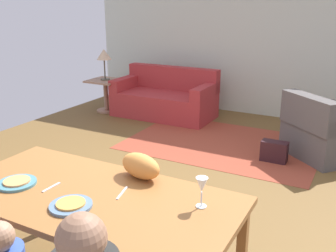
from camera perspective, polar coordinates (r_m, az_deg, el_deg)
name	(u,v)px	position (r m, az deg, el deg)	size (l,w,h in m)	color
ground_plane	(187,187)	(4.23, 2.75, -9.01)	(6.66, 6.25, 0.02)	brown
back_wall	(269,36)	(6.81, 14.75, 12.66)	(6.66, 0.10, 2.70)	beige
dining_table	(91,204)	(2.52, -11.25, -11.25)	(1.86, 0.90, 0.76)	#955E2F
plate_near_man	(17,183)	(2.74, -21.40, -7.85)	(0.25, 0.25, 0.02)	teal
pizza_near_man	(17,181)	(2.73, -21.43, -7.57)	(0.17, 0.17, 0.01)	#DD9153
plate_near_child	(71,206)	(2.36, -14.14, -11.32)	(0.25, 0.25, 0.02)	slate
pizza_near_child	(71,203)	(2.36, -14.17, -11.00)	(0.17, 0.17, 0.01)	gold
wine_glass	(202,186)	(2.25, 5.01, -8.84)	(0.07, 0.07, 0.19)	silver
fork	(51,187)	(2.63, -16.84, -8.64)	(0.02, 0.15, 0.01)	silver
knife	(122,193)	(2.46, -6.79, -9.77)	(0.01, 0.17, 0.01)	silver
cat	(141,166)	(2.62, -4.06, -5.90)	(0.32, 0.16, 0.17)	#DB893F
area_rug	(223,143)	(5.49, 8.07, -2.53)	(2.60, 1.80, 0.01)	#973E2A
couch	(165,99)	(6.69, -0.40, 4.06)	(1.70, 0.86, 0.82)	#A72E30
armchair	(325,133)	(5.28, 22.15, -0.94)	(1.21, 1.21, 0.82)	#534F4D
side_table	(106,91)	(7.03, -9.17, 5.13)	(0.56, 0.56, 0.58)	#9F765E
table_lamp	(104,56)	(6.92, -9.43, 10.23)	(0.26, 0.26, 0.54)	#514D3D
handbag	(274,151)	(4.98, 15.40, -3.65)	(0.32, 0.16, 0.26)	#30171C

